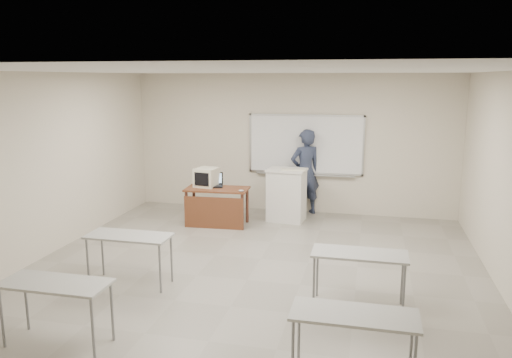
% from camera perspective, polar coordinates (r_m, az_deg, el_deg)
% --- Properties ---
extents(floor, '(7.00, 8.00, 0.01)m').
position_cam_1_polar(floor, '(7.45, -1.00, -11.50)').
color(floor, gray).
rests_on(floor, ground).
extents(whiteboard, '(2.48, 0.10, 1.31)m').
position_cam_1_polar(whiteboard, '(10.80, 5.69, 3.87)').
color(whiteboard, white).
rests_on(whiteboard, floor).
extents(student_desks, '(4.40, 2.20, 0.73)m').
position_cam_1_polar(student_desks, '(5.99, -4.24, -10.45)').
color(student_desks, gray).
rests_on(student_desks, floor).
extents(instructor_desk, '(1.24, 0.62, 0.75)m').
position_cam_1_polar(instructor_desk, '(9.90, -4.64, -2.52)').
color(instructor_desk, brown).
rests_on(instructor_desk, floor).
extents(podium, '(0.77, 0.56, 1.08)m').
position_cam_1_polar(podium, '(10.26, 3.50, -1.82)').
color(podium, silver).
rests_on(podium, floor).
extents(crt_monitor, '(0.41, 0.46, 0.39)m').
position_cam_1_polar(crt_monitor, '(10.10, -5.63, 0.20)').
color(crt_monitor, beige).
rests_on(crt_monitor, instructor_desk).
extents(laptop, '(0.36, 0.33, 0.27)m').
position_cam_1_polar(laptop, '(10.11, -4.75, -0.50)').
color(laptop, black).
rests_on(laptop, instructor_desk).
extents(mouse, '(0.11, 0.08, 0.04)m').
position_cam_1_polar(mouse, '(9.60, -1.71, -1.35)').
color(mouse, '#A1A4A8').
rests_on(mouse, instructor_desk).
extents(keyboard, '(0.51, 0.24, 0.03)m').
position_cam_1_polar(keyboard, '(10.01, 4.27, 1.07)').
color(keyboard, beige).
rests_on(keyboard, podium).
extents(presenter, '(0.80, 0.73, 1.84)m').
position_cam_1_polar(presenter, '(10.74, 5.65, 0.80)').
color(presenter, black).
rests_on(presenter, floor).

